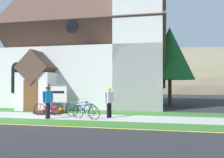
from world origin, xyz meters
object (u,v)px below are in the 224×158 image
object	(u,v)px
bicycle_white	(81,109)
bicycle_red	(86,112)
roadside_conifer	(170,53)
church_sign	(54,94)
cyclist_in_yellow_jersey	(48,100)
bicycle_green	(48,109)
cyclist_in_green_jersey	(109,100)

from	to	relation	value
bicycle_white	bicycle_red	world-z (taller)	bicycle_white
bicycle_red	roadside_conifer	distance (m)	10.49
church_sign	cyclist_in_yellow_jersey	xyz separation A→B (m)	(1.01, -2.89, -0.17)
cyclist_in_yellow_jersey	bicycle_red	bearing A→B (deg)	11.13
bicycle_red	bicycle_green	bearing A→B (deg)	163.17
church_sign	roadside_conifer	distance (m)	10.21
bicycle_red	roadside_conifer	size ratio (longest dim) A/B	0.25
church_sign	bicycle_white	distance (m)	2.89
church_sign	cyclist_in_yellow_jersey	bearing A→B (deg)	-70.76
bicycle_green	cyclist_in_green_jersey	distance (m)	3.69
bicycle_green	cyclist_in_yellow_jersey	distance (m)	1.43
roadside_conifer	bicycle_red	bearing A→B (deg)	-118.41
church_sign	cyclist_in_green_jersey	xyz separation A→B (m)	(4.10, -1.88, -0.22)
bicycle_green	roadside_conifer	world-z (taller)	roadside_conifer
church_sign	bicycle_red	bearing A→B (deg)	-39.92
bicycle_white	cyclist_in_yellow_jersey	world-z (taller)	cyclist_in_yellow_jersey
bicycle_green	roadside_conifer	xyz separation A→B (m)	(7.14, 7.75, 4.02)
church_sign	cyclist_in_green_jersey	distance (m)	4.52
bicycle_white	bicycle_green	size ratio (longest dim) A/B	1.02
bicycle_green	bicycle_white	bearing A→B (deg)	7.79
roadside_conifer	church_sign	bearing A→B (deg)	-141.58
church_sign	bicycle_green	world-z (taller)	church_sign
bicycle_white	church_sign	bearing A→B (deg)	148.03
bicycle_white	cyclist_in_yellow_jersey	size ratio (longest dim) A/B	1.06
bicycle_white	cyclist_in_yellow_jersey	xyz separation A→B (m)	(-1.35, -1.42, 0.62)
bicycle_green	roadside_conifer	bearing A→B (deg)	47.37
bicycle_green	roadside_conifer	distance (m)	11.28
church_sign	cyclist_in_yellow_jersey	distance (m)	3.06
bicycle_red	cyclist_in_yellow_jersey	world-z (taller)	cyclist_in_yellow_jersey
bicycle_white	roadside_conifer	size ratio (longest dim) A/B	0.27
church_sign	roadside_conifer	world-z (taller)	roadside_conifer
church_sign	roadside_conifer	bearing A→B (deg)	38.42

